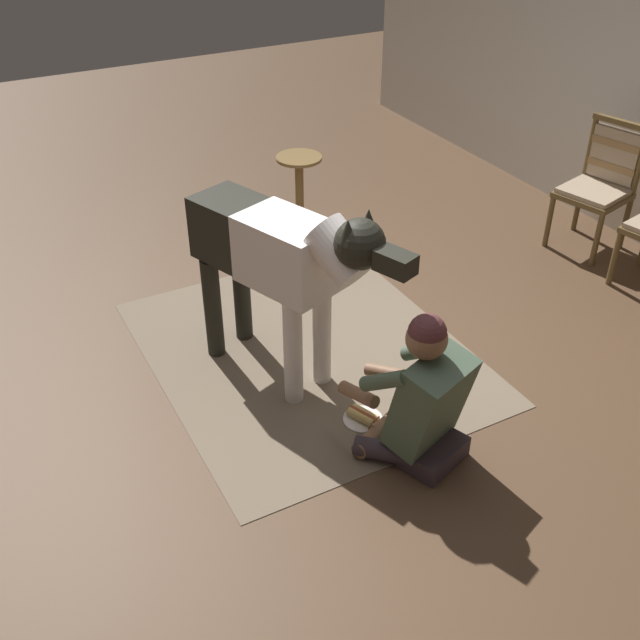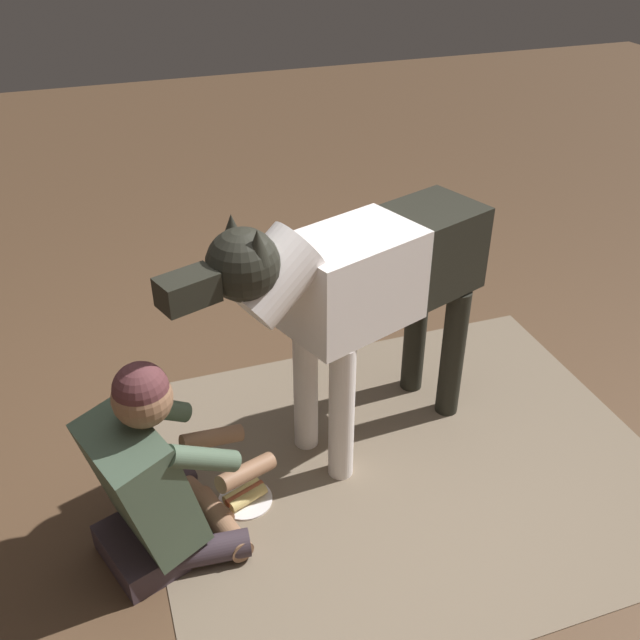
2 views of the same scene
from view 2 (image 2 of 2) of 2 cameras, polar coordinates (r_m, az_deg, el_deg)
name	(u,v)px [view 2 (image 2 of 2)]	position (r m, az deg, el deg)	size (l,w,h in m)	color
ground_plane	(368,478)	(3.21, 3.82, -12.47)	(14.35, 14.35, 0.00)	brown
area_rug	(405,463)	(3.28, 6.82, -11.28)	(2.22, 1.86, 0.01)	#766551
person_sitting_on_floor	(155,480)	(2.75, -13.07, -12.34)	(0.74, 0.61, 0.88)	#3D3039
large_dog	(362,285)	(2.90, 3.39, 2.84)	(1.58, 0.71, 1.27)	silver
hot_dog_on_plate	(245,496)	(3.11, -6.01, -13.86)	(0.23, 0.23, 0.06)	white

